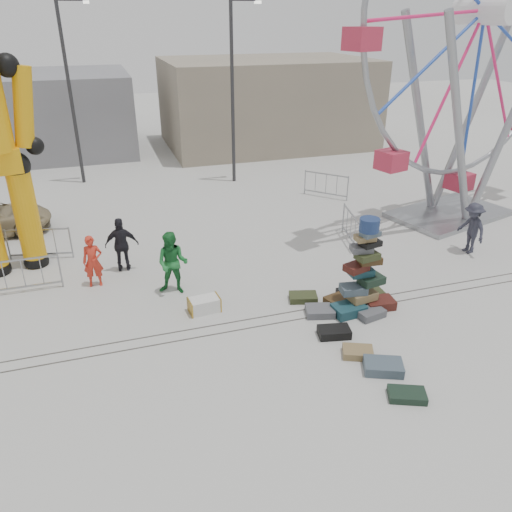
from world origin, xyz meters
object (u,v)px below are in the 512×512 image
object	(u,v)px
barricade_wheel_front	(351,228)
lamp_post_left	(71,85)
lamp_post_right	(234,85)
pedestrian_red	(93,261)
pedestrian_grey	(472,228)
suitcase_tower	(362,283)
steamer_trunk	(204,305)
barricade_dummy_c	(40,244)
pedestrian_green	(173,263)
barricade_wheel_back	(326,185)
ferris_wheel	(480,41)
barricade_dummy_b	(23,275)
pedestrian_black	(122,245)

from	to	relation	value
barricade_wheel_front	lamp_post_left	bearing A→B (deg)	52.48
lamp_post_right	pedestrian_red	bearing A→B (deg)	-127.69
pedestrian_grey	lamp_post_left	bearing A→B (deg)	-136.75
suitcase_tower	steamer_trunk	world-z (taller)	suitcase_tower
barricade_dummy_c	lamp_post_right	bearing A→B (deg)	48.67
lamp_post_left	pedestrian_green	xyz separation A→B (m)	(2.37, -11.94, -3.54)
barricade_dummy_c	pedestrian_green	xyz separation A→B (m)	(3.84, -3.52, 0.39)
barricade_wheel_back	pedestrian_red	world-z (taller)	pedestrian_red
pedestrian_red	ferris_wheel	bearing A→B (deg)	10.09
barricade_dummy_b	pedestrian_black	world-z (taller)	pedestrian_black
suitcase_tower	pedestrian_green	world-z (taller)	suitcase_tower
lamp_post_left	suitcase_tower	world-z (taller)	lamp_post_left
barricade_wheel_back	pedestrian_grey	xyz separation A→B (m)	(2.24, -6.67, 0.33)
lamp_post_right	pedestrian_black	xyz separation A→B (m)	(-5.91, -8.05, -3.61)
suitcase_tower	pedestrian_red	xyz separation A→B (m)	(-6.93, 3.51, 0.05)
steamer_trunk	barricade_dummy_b	xyz separation A→B (m)	(-4.74, 2.60, 0.35)
lamp_post_left	barricade_wheel_front	size ratio (longest dim) A/B	4.00
suitcase_tower	pedestrian_black	world-z (taller)	suitcase_tower
lamp_post_right	barricade_dummy_b	distance (m)	12.91
barricade_wheel_back	barricade_wheel_front	bearing A→B (deg)	-58.40
barricade_dummy_c	pedestrian_grey	bearing A→B (deg)	-3.90
barricade_dummy_b	barricade_dummy_c	world-z (taller)	same
barricade_wheel_back	pedestrian_red	size ratio (longest dim) A/B	1.26
ferris_wheel	barricade_wheel_front	world-z (taller)	ferris_wheel
lamp_post_right	lamp_post_left	distance (m)	7.28
suitcase_tower	lamp_post_right	bearing A→B (deg)	87.74
suitcase_tower	ferris_wheel	distance (m)	10.28
lamp_post_right	ferris_wheel	world-z (taller)	ferris_wheel
ferris_wheel	pedestrian_green	distance (m)	13.10
ferris_wheel	barricade_dummy_b	size ratio (longest dim) A/B	6.60
pedestrian_black	pedestrian_grey	world-z (taller)	pedestrian_grey
barricade_wheel_front	steamer_trunk	bearing A→B (deg)	128.01
barricade_dummy_b	ferris_wheel	bearing A→B (deg)	5.12
barricade_wheel_back	pedestrian_green	distance (m)	10.05
pedestrian_grey	pedestrian_red	bearing A→B (deg)	-98.73
suitcase_tower	pedestrian_red	world-z (taller)	suitcase_tower
suitcase_tower	barricade_dummy_c	bearing A→B (deg)	142.65
lamp_post_right	suitcase_tower	world-z (taller)	lamp_post_right
lamp_post_right	lamp_post_left	bearing A→B (deg)	164.05
pedestrian_green	pedestrian_black	size ratio (longest dim) A/B	1.07
steamer_trunk	barricade_dummy_b	size ratio (longest dim) A/B	0.42
suitcase_tower	pedestrian_grey	distance (m)	5.64
suitcase_tower	pedestrian_green	bearing A→B (deg)	150.53
lamp_post_right	pedestrian_red	xyz separation A→B (m)	(-6.81, -8.81, -3.69)
pedestrian_grey	suitcase_tower	bearing A→B (deg)	-70.32
barricade_dummy_c	pedestrian_grey	distance (m)	14.36
barricade_dummy_c	suitcase_tower	bearing A→B (deg)	-22.96
lamp_post_left	barricade_dummy_c	xyz separation A→B (m)	(-1.47, -8.41, -3.93)
ferris_wheel	pedestrian_green	bearing A→B (deg)	178.31
suitcase_tower	barricade_wheel_back	xyz separation A→B (m)	(3.00, 8.76, -0.19)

